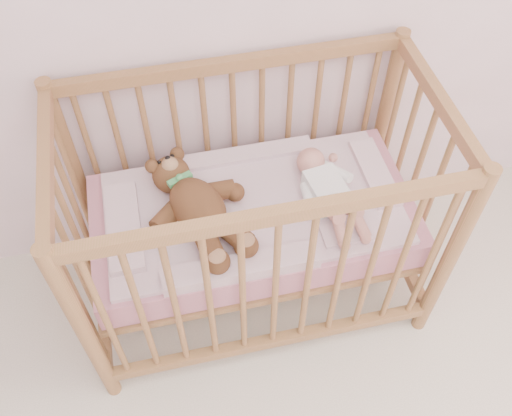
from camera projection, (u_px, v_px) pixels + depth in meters
name	position (u px, v px, depth m)	size (l,w,h in m)	color
crib	(253.00, 217.00, 2.19)	(1.36, 0.76, 1.00)	#A56C46
mattress	(253.00, 220.00, 2.20)	(1.22, 0.62, 0.13)	pink
blanket	(253.00, 208.00, 2.15)	(1.10, 0.58, 0.06)	pink
baby	(327.00, 186.00, 2.11)	(0.24, 0.49, 0.12)	white
teddy_bear	(198.00, 207.00, 2.04)	(0.40, 0.57, 0.16)	brown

